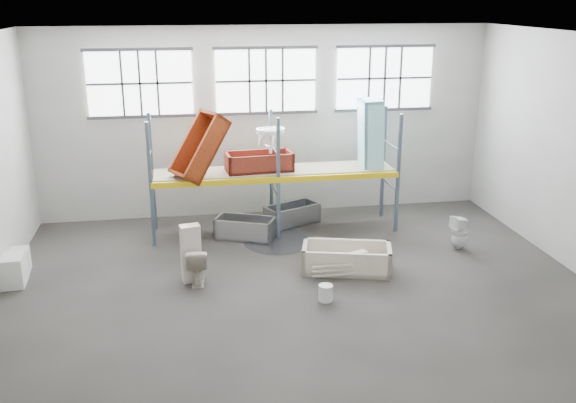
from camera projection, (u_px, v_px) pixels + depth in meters
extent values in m
cube|color=#49443F|center=(300.00, 291.00, 13.03)|extent=(12.00, 10.00, 0.10)
cube|color=silver|center=(302.00, 34.00, 11.46)|extent=(12.00, 10.00, 0.10)
cube|color=#A29F97|center=(266.00, 122.00, 16.98)|extent=(12.00, 0.10, 5.00)
cube|color=#B6B3A8|center=(381.00, 282.00, 7.50)|extent=(12.00, 0.10, 5.00)
cube|color=white|center=(140.00, 83.00, 16.03)|extent=(2.60, 0.04, 1.60)
cube|color=white|center=(266.00, 81.00, 16.54)|extent=(2.60, 0.04, 1.60)
cube|color=white|center=(384.00, 78.00, 17.04)|extent=(2.60, 0.04, 1.60)
cube|color=slate|center=(151.00, 186.00, 14.79)|extent=(0.08, 0.08, 3.00)
cube|color=slate|center=(152.00, 172.00, 15.92)|extent=(0.08, 0.08, 3.00)
cube|color=slate|center=(278.00, 180.00, 15.27)|extent=(0.08, 0.08, 3.00)
cube|color=slate|center=(271.00, 167.00, 16.40)|extent=(0.08, 0.08, 3.00)
cube|color=slate|center=(398.00, 174.00, 15.75)|extent=(0.08, 0.08, 3.00)
cube|color=slate|center=(383.00, 162.00, 16.87)|extent=(0.08, 0.08, 3.00)
cube|color=yellow|center=(278.00, 180.00, 15.27)|extent=(6.00, 0.10, 0.14)
cube|color=yellow|center=(271.00, 167.00, 16.40)|extent=(6.00, 0.10, 0.14)
cube|color=gray|center=(275.00, 170.00, 15.81)|extent=(5.90, 1.10, 0.03)
cylinder|color=black|center=(280.00, 241.00, 15.54)|extent=(1.80, 1.80, 0.00)
cube|color=beige|center=(358.00, 260.00, 13.72)|extent=(0.43, 0.33, 0.37)
imported|color=#C3A59E|center=(323.00, 269.00, 13.59)|extent=(0.43, 0.43, 0.14)
imported|color=beige|center=(197.00, 265.00, 13.20)|extent=(0.48, 0.79, 0.78)
cube|color=beige|center=(191.00, 253.00, 13.21)|extent=(0.44, 0.33, 1.24)
imported|color=white|center=(460.00, 233.00, 14.95)|extent=(0.46, 0.45, 0.82)
imported|color=white|center=(271.00, 152.00, 15.47)|extent=(0.83, 0.73, 0.62)
cylinder|color=silver|center=(326.00, 293.00, 12.47)|extent=(0.35, 0.35, 0.33)
cube|color=silver|center=(6.00, 271.00, 13.09)|extent=(0.77, 0.67, 0.63)
cube|color=beige|center=(14.00, 262.00, 13.67)|extent=(0.67, 0.67, 0.51)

